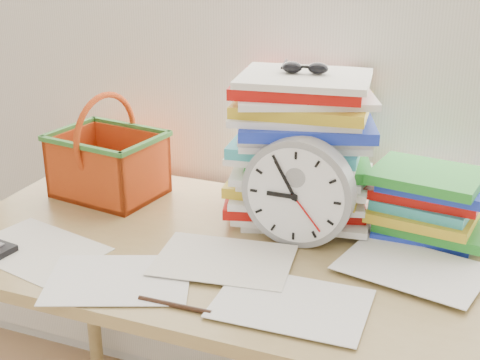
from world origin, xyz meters
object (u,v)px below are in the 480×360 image
at_px(desk, 245,277).
at_px(book_stack, 432,204).
at_px(basket, 107,146).
at_px(paper_stack, 302,147).
at_px(clock, 298,192).

xyz_separation_m(desk, book_stack, (0.38, 0.22, 0.16)).
distance_m(desk, basket, 0.53).
xyz_separation_m(paper_stack, book_stack, (0.32, -0.00, -0.10)).
distance_m(paper_stack, basket, 0.52).
relative_size(desk, basket, 5.10).
height_order(desk, basket, basket).
height_order(paper_stack, basket, paper_stack).
height_order(paper_stack, clock, paper_stack).
bearing_deg(desk, book_stack, 29.84).
relative_size(paper_stack, book_stack, 1.31).
height_order(paper_stack, book_stack, paper_stack).
height_order(desk, paper_stack, paper_stack).
xyz_separation_m(desk, clock, (0.10, 0.07, 0.20)).
distance_m(paper_stack, clock, 0.17).
bearing_deg(book_stack, paper_stack, 179.13).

